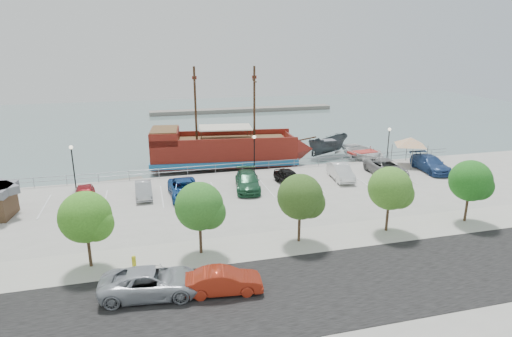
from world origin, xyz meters
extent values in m
plane|color=slate|center=(0.00, 0.00, -1.00)|extent=(160.00, 160.00, 0.00)
cube|color=black|center=(0.00, -16.00, 0.01)|extent=(100.00, 8.00, 0.04)
cube|color=#ABA79A|center=(0.00, -10.00, 0.01)|extent=(100.00, 4.00, 0.05)
cylinder|color=gray|center=(0.00, 7.80, 0.95)|extent=(50.00, 0.06, 0.06)
cylinder|color=gray|center=(0.00, 7.80, 0.55)|extent=(50.00, 0.06, 0.06)
cube|color=gray|center=(10.00, 55.00, -0.60)|extent=(40.00, 3.00, 0.80)
cube|color=maroon|center=(-2.07, 13.11, 1.01)|extent=(17.46, 7.37, 2.75)
cube|color=#1D6AA4|center=(-2.07, 13.11, 0.11)|extent=(17.82, 7.73, 0.64)
cone|color=maroon|center=(7.17, 11.94, 1.01)|extent=(4.00, 5.46, 5.08)
cube|color=maroon|center=(-8.90, 13.97, 3.13)|extent=(3.81, 5.65, 1.48)
cube|color=brown|center=(-8.90, 13.97, 3.92)|extent=(3.55, 5.20, 0.13)
cube|color=brown|center=(-1.55, 13.04, 2.44)|extent=(14.23, 6.34, 0.16)
cube|color=maroon|center=(-1.75, 15.63, 2.76)|extent=(16.83, 2.33, 0.74)
cube|color=maroon|center=(-2.39, 10.59, 2.76)|extent=(16.83, 2.33, 0.74)
cylinder|color=#382111|center=(1.60, 12.64, 6.73)|extent=(0.28, 0.28, 8.68)
cylinder|color=#382111|center=(-5.22, 13.50, 6.73)|extent=(0.28, 0.28, 8.68)
cylinder|color=#382111|center=(1.60, 12.64, 9.37)|extent=(0.54, 3.17, 0.15)
cylinder|color=#382111|center=(-5.22, 13.50, 9.37)|extent=(0.54, 3.17, 0.15)
cube|color=beige|center=(-1.86, 13.08, 3.97)|extent=(6.59, 4.76, 0.13)
cylinder|color=#382111|center=(7.90, 11.85, 2.28)|extent=(2.64, 0.50, 0.63)
imported|color=#3F464A|center=(12.31, 14.95, 0.26)|extent=(6.97, 4.41, 2.53)
imported|color=white|center=(15.92, 11.80, -0.19)|extent=(6.30, 8.31, 1.62)
cube|color=slate|center=(-15.11, 9.20, -0.80)|extent=(7.35, 3.41, 0.40)
cube|color=gray|center=(9.50, 9.20, -0.78)|extent=(7.57, 2.25, 0.43)
cube|color=slate|center=(14.52, 9.20, -0.82)|extent=(6.46, 3.42, 0.35)
cylinder|color=slate|center=(16.47, 6.36, 1.17)|extent=(0.10, 0.10, 2.35)
cylinder|color=slate|center=(19.08, 7.30, 1.17)|extent=(0.10, 0.10, 2.35)
cylinder|color=slate|center=(17.40, 3.75, 1.17)|extent=(0.10, 0.10, 2.35)
cylinder|color=slate|center=(20.02, 4.68, 1.17)|extent=(0.10, 0.10, 2.35)
pyramid|color=silver|center=(18.24, 5.52, 3.26)|extent=(5.73, 5.73, 0.96)
imported|color=#9FA4AC|center=(-11.32, -14.24, 0.79)|extent=(5.94, 3.24, 1.58)
imported|color=#B02C17|center=(-7.39, -15.03, 0.72)|extent=(4.53, 2.04, 1.44)
cylinder|color=gold|center=(-12.35, -10.80, 0.32)|extent=(0.26, 0.26, 0.65)
sphere|color=gold|center=(-12.35, -10.80, 0.67)|extent=(0.28, 0.28, 0.28)
cylinder|color=black|center=(-18.00, 6.50, 2.00)|extent=(0.12, 0.12, 4.00)
sphere|color=#FFF2CC|center=(-18.00, 6.50, 4.10)|extent=(0.36, 0.36, 0.36)
cylinder|color=black|center=(0.00, 6.50, 2.00)|extent=(0.12, 0.12, 4.00)
sphere|color=#FFF2CC|center=(0.00, 6.50, 4.10)|extent=(0.36, 0.36, 0.36)
cylinder|color=black|center=(16.00, 6.50, 2.00)|extent=(0.12, 0.12, 4.00)
sphere|color=#FFF2CC|center=(16.00, 6.50, 4.10)|extent=(0.36, 0.36, 0.36)
cylinder|color=#473321|center=(-15.00, -10.00, 1.10)|extent=(0.20, 0.20, 2.20)
sphere|color=#39781E|center=(-15.00, -10.00, 3.40)|extent=(3.20, 3.20, 3.20)
sphere|color=#39781E|center=(-14.40, -10.30, 3.00)|extent=(2.20, 2.20, 2.20)
cylinder|color=#473321|center=(-8.00, -10.00, 1.10)|extent=(0.20, 0.20, 2.20)
sphere|color=#2B6620|center=(-8.00, -10.00, 3.40)|extent=(3.20, 3.20, 3.20)
sphere|color=#2B6620|center=(-7.40, -10.30, 3.00)|extent=(2.20, 2.20, 2.20)
cylinder|color=#473321|center=(-1.00, -10.00, 1.10)|extent=(0.20, 0.20, 2.20)
sphere|color=#2F4F1B|center=(-1.00, -10.00, 3.40)|extent=(3.20, 3.20, 3.20)
sphere|color=#2F4F1B|center=(-0.40, -10.30, 3.00)|extent=(2.20, 2.20, 2.20)
cylinder|color=#473321|center=(6.00, -10.00, 1.10)|extent=(0.20, 0.20, 2.20)
sphere|color=#3E7223|center=(6.00, -10.00, 3.40)|extent=(3.20, 3.20, 3.20)
sphere|color=#3E7223|center=(6.60, -10.30, 3.00)|extent=(2.20, 2.20, 2.20)
cylinder|color=#473321|center=(13.00, -10.00, 1.10)|extent=(0.20, 0.20, 2.20)
sphere|color=#1E601A|center=(13.00, -10.00, 3.40)|extent=(3.20, 3.20, 3.20)
sphere|color=#1E601A|center=(13.60, -10.30, 3.00)|extent=(2.20, 2.20, 2.20)
imported|color=maroon|center=(-16.61, 2.10, 0.73)|extent=(2.21, 4.48, 1.47)
imported|color=#A6A8AD|center=(-11.61, 2.28, 0.69)|extent=(1.57, 4.21, 1.37)
imported|color=navy|center=(-7.97, 1.27, 0.78)|extent=(2.86, 5.75, 1.57)
imported|color=#225637|center=(-1.87, 1.92, 0.81)|extent=(3.19, 5.87, 1.61)
imported|color=black|center=(2.48, 2.28, 0.74)|extent=(2.38, 4.58, 1.49)
imported|color=white|center=(8.20, 2.50, 0.80)|extent=(2.30, 5.05, 1.61)
imported|color=gray|center=(13.51, 2.55, 0.83)|extent=(2.94, 6.07, 1.67)
imported|color=navy|center=(19.05, 2.70, 0.84)|extent=(2.76, 5.92, 1.67)
camera|label=1|loc=(-11.05, -36.13, 13.69)|focal=30.00mm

